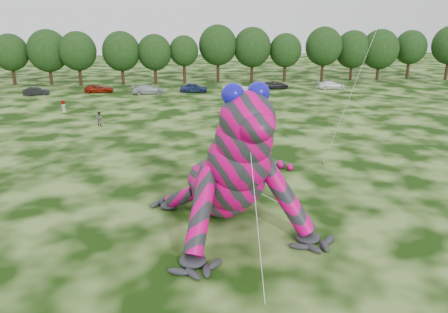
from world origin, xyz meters
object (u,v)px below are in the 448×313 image
tree_5 (49,57)px  tree_15 (379,55)px  tree_9 (184,60)px  tree_12 (285,58)px  car_3 (148,89)px  spectator_4 (63,107)px  tree_8 (155,59)px  spectator_3 (267,106)px  inflatable_gecko (217,144)px  tree_10 (218,54)px  car_1 (36,91)px  car_2 (99,89)px  tree_14 (352,55)px  tree_16 (410,55)px  tree_6 (78,59)px  spectator_1 (99,119)px  tree_13 (323,54)px  car_5 (236,88)px  tree_4 (12,60)px  spectator_2 (271,112)px  flying_kite (389,0)px  tree_11 (252,55)px  car_4 (194,88)px  car_7 (331,85)px  car_6 (275,85)px  tree_7 (122,58)px

tree_5 → tree_15: 61.60m
tree_9 → tree_12: 18.95m
car_3 → spectator_4: spectator_4 is taller
tree_8 → spectator_3: (15.36, -26.27, -3.54)m
inflatable_gecko → tree_10: 57.21m
car_1 → car_2: bearing=-92.8°
tree_14 → tree_15: size_ratio=0.98×
inflatable_gecko → tree_16: size_ratio=1.91×
tree_6 → spectator_1: (8.30, -31.07, -3.92)m
tree_5 → tree_8: tree_5 is taller
car_2 → tree_9: bearing=-60.6°
tree_13 → car_5: (-17.87, -10.68, -4.33)m
tree_13 → car_1: tree_13 is taller
car_3 → car_5: 14.28m
tree_15 → spectator_3: bearing=-135.3°
tree_9 → car_5: tree_9 is taller
spectator_3 → spectator_1: bearing=-59.4°
inflatable_gecko → spectator_3: bearing=57.6°
tree_4 → spectator_3: (40.78, -28.00, -3.60)m
spectator_2 → flying_kite: bearing=-83.2°
tree_8 → spectator_4: tree_8 is taller
tree_10 → car_5: 13.08m
tree_11 → car_5: 13.31m
tree_5 → tree_9: (24.19, -1.09, -0.56)m
inflatable_gecko → tree_11: 57.77m
tree_16 → car_1: bearing=-170.0°
flying_kite → tree_5: (-38.01, 51.15, -8.25)m
tree_13 → car_4: 26.95m
tree_9 → car_1: 25.93m
car_1 → tree_12: bearing=-87.6°
car_4 → car_3: bearing=101.0°
car_7 → spectator_1: spectator_1 is taller
car_6 → spectator_3: 19.78m
spectator_3 → tree_8: bearing=-133.1°
car_6 → spectator_2: size_ratio=2.78×
tree_8 → tree_9: size_ratio=1.03×
tree_7 → spectator_3: bearing=-50.9°
car_6 → spectator_1: (-25.78, -24.14, 0.20)m
inflatable_gecko → car_5: 45.55m
flying_kite → inflatable_gecko: bearing=-156.2°
tree_10 → spectator_3: tree_10 is taller
tree_5 → spectator_2: size_ratio=6.07×
flying_kite → car_2: (-27.93, 41.48, -12.50)m
tree_13 → spectator_2: tree_13 is taller
car_5 → spectator_3: size_ratio=2.38×
tree_12 → car_7: bearing=-57.7°
tree_8 → car_5: bearing=-38.0°
tree_8 → tree_4: bearing=176.1°
tree_6 → spectator_1: bearing=-75.1°
tree_4 → spectator_2: 51.60m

